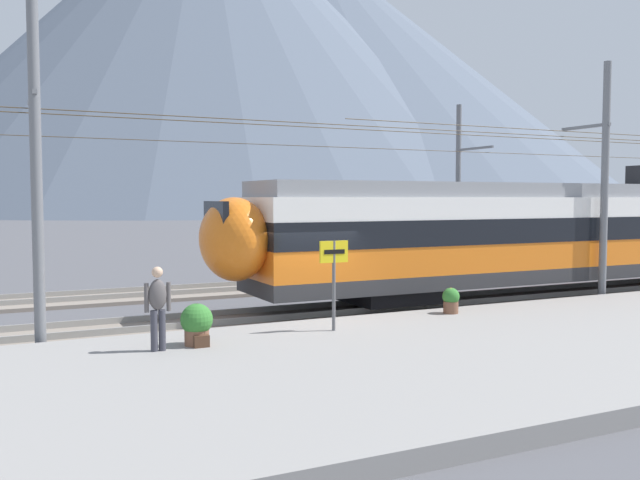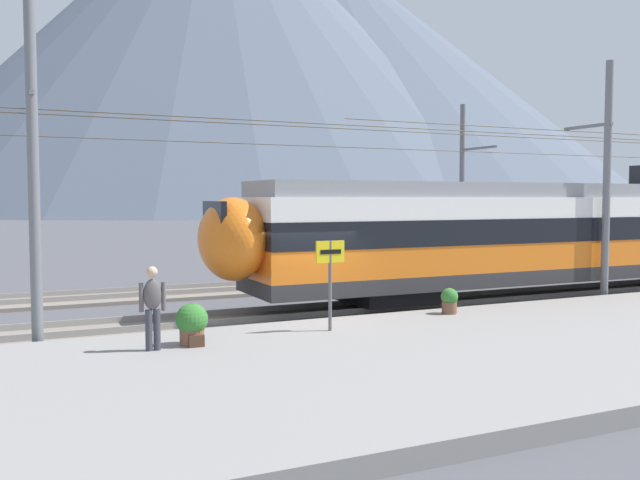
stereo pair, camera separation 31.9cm
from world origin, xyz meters
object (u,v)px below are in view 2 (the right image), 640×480
at_px(passenger_walking, 153,304).
at_px(potted_plant_platform_edge, 192,322).
at_px(catenary_mast_mid, 604,178).
at_px(handbag_beside_passenger, 196,341).
at_px(platform_sign, 330,265).
at_px(train_near_platform, 560,232).
at_px(catenary_mast_far_side, 464,184).
at_px(catenary_mast_west, 33,171).
at_px(potted_plant_by_shelter, 449,300).

xyz_separation_m(passenger_walking, potted_plant_platform_edge, (0.84, 0.19, -0.46)).
relative_size(catenary_mast_mid, passenger_walking, 28.21).
bearing_deg(handbag_beside_passenger, catenary_mast_mid, 9.63).
height_order(platform_sign, potted_plant_platform_edge, platform_sign).
xyz_separation_m(train_near_platform, potted_plant_platform_edge, (-13.64, -3.68, -1.41)).
xyz_separation_m(train_near_platform, catenary_mast_far_side, (2.00, 7.97, 1.77)).
distance_m(catenary_mast_west, catenary_mast_mid, 16.80).
height_order(catenary_mast_west, handbag_beside_passenger, catenary_mast_west).
bearing_deg(platform_sign, catenary_mast_far_side, 42.92).
height_order(catenary_mast_mid, platform_sign, catenary_mast_mid).
bearing_deg(potted_plant_platform_edge, catenary_mast_far_side, 36.71).
bearing_deg(catenary_mast_west, potted_plant_by_shelter, -7.08).
xyz_separation_m(catenary_mast_west, potted_plant_platform_edge, (2.88, -2.13, -3.15)).
xyz_separation_m(passenger_walking, potted_plant_by_shelter, (7.95, 1.07, -0.57)).
bearing_deg(train_near_platform, potted_plant_by_shelter, -156.81).
height_order(catenary_mast_mid, passenger_walking, catenary_mast_mid).
bearing_deg(potted_plant_platform_edge, passenger_walking, -167.48).
relative_size(catenary_mast_west, handbag_beside_passenger, 127.15).
bearing_deg(passenger_walking, catenary_mast_mid, 8.92).
height_order(passenger_walking, potted_plant_by_shelter, passenger_walking).
bearing_deg(catenary_mast_far_side, catenary_mast_mid, -100.20).
xyz_separation_m(catenary_mast_west, potted_plant_by_shelter, (10.00, -1.24, -3.26)).
relative_size(train_near_platform, handbag_beside_passenger, 65.78).
height_order(train_near_platform, handbag_beside_passenger, train_near_platform).
bearing_deg(handbag_beside_passenger, platform_sign, 6.67).
xyz_separation_m(handbag_beside_passenger, potted_plant_platform_edge, (-0.02, 0.23, 0.35)).
xyz_separation_m(catenary_mast_mid, potted_plant_platform_edge, (-13.92, -2.13, -3.20)).
distance_m(catenary_mast_west, catenary_mast_far_side, 20.82).
distance_m(catenary_mast_mid, passenger_walking, 15.19).
relative_size(catenary_mast_west, potted_plant_by_shelter, 70.28).
distance_m(catenary_mast_mid, platform_sign, 11.05).
relative_size(platform_sign, potted_plant_platform_edge, 2.38).
distance_m(passenger_walking, potted_plant_platform_edge, 0.98).
bearing_deg(passenger_walking, catenary_mast_west, 131.47).
bearing_deg(handbag_beside_passenger, potted_plant_by_shelter, 8.96).
height_order(train_near_platform, potted_plant_by_shelter, train_near_platform).
bearing_deg(potted_plant_platform_edge, potted_plant_by_shelter, 7.12).
bearing_deg(catenary_mast_mid, train_near_platform, 100.36).
bearing_deg(handbag_beside_passenger, potted_plant_platform_edge, 96.14).
bearing_deg(potted_plant_by_shelter, train_near_platform, 23.19).
bearing_deg(catenary_mast_mid, passenger_walking, -171.08).
distance_m(catenary_mast_far_side, potted_plant_platform_edge, 19.76).
bearing_deg(passenger_walking, catenary_mast_far_side, 35.72).
xyz_separation_m(catenary_mast_mid, catenary_mast_far_side, (1.71, 9.53, -0.02)).
relative_size(catenary_mast_west, passenger_walking, 28.21).
xyz_separation_m(train_near_platform, handbag_beside_passenger, (-13.61, -3.91, -1.76)).
relative_size(catenary_mast_west, potted_plant_platform_edge, 54.83).
relative_size(catenary_mast_mid, handbag_beside_passenger, 127.15).
xyz_separation_m(platform_sign, handbag_beside_passenger, (-3.24, -0.38, -1.39)).
bearing_deg(catenary_mast_west, passenger_walking, -48.53).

